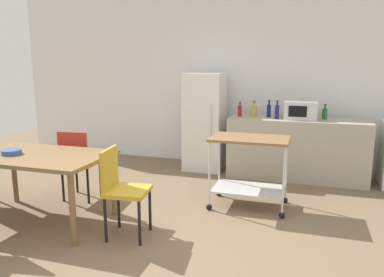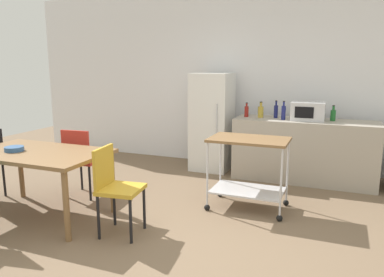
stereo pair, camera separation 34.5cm
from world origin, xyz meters
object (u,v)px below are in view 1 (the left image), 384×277
at_px(refrigerator, 205,122).
at_px(bottle_vinegar, 325,113).
at_px(bottle_sesame_oil, 269,110).
at_px(fruit_bowl, 11,152).
at_px(bottle_wine, 240,111).
at_px(kitchen_cart, 249,160).
at_px(bottle_soda, 254,111).
at_px(dining_table, 37,161).
at_px(bottle_soy_sauce, 277,111).
at_px(chair_red, 78,160).
at_px(microwave, 301,110).
at_px(chair_mustard, 121,186).

height_order(refrigerator, bottle_vinegar, refrigerator).
xyz_separation_m(refrigerator, bottle_sesame_oil, (1.01, -0.04, 0.23)).
bearing_deg(fruit_bowl, bottle_wine, 52.46).
xyz_separation_m(kitchen_cart, bottle_vinegar, (0.86, 1.44, 0.41)).
bearing_deg(bottle_soda, bottle_wine, -179.49).
relative_size(refrigerator, kitchen_cart, 1.70).
height_order(dining_table, bottle_soy_sauce, bottle_soy_sauce).
height_order(bottle_soy_sauce, fruit_bowl, bottle_soy_sauce).
distance_m(chair_red, microwave, 3.19).
bearing_deg(fruit_bowl, bottle_soy_sauce, 43.99).
bearing_deg(kitchen_cart, bottle_wine, 105.05).
relative_size(dining_table, refrigerator, 0.97).
xyz_separation_m(bottle_wine, bottle_sesame_oil, (0.43, 0.04, 0.02)).
distance_m(dining_table, chair_red, 0.71).
relative_size(chair_mustard, bottle_soy_sauce, 3.27).
bearing_deg(bottle_soda, dining_table, -128.01).
height_order(bottle_sesame_oil, microwave, bottle_sesame_oil).
distance_m(microwave, bottle_vinegar, 0.34).
relative_size(chair_red, fruit_bowl, 4.35).
bearing_deg(bottle_vinegar, bottle_soy_sauce, -166.20).
distance_m(refrigerator, bottle_wine, 0.62).
height_order(chair_mustard, microwave, microwave).
height_order(dining_table, kitchen_cart, kitchen_cart).
bearing_deg(dining_table, refrigerator, 65.93).
xyz_separation_m(refrigerator, kitchen_cart, (0.95, -1.47, -0.20)).
bearing_deg(dining_table, kitchen_cart, 27.53).
bearing_deg(bottle_soda, fruit_bowl, -130.43).
xyz_separation_m(bottle_soda, bottle_sesame_oil, (0.22, 0.04, 0.01)).
bearing_deg(bottle_vinegar, bottle_sesame_oil, -179.44).
height_order(refrigerator, kitchen_cart, refrigerator).
bearing_deg(chair_mustard, bottle_vinegar, -43.59).
height_order(bottle_wine, bottle_vinegar, bottle_vinegar).
height_order(bottle_wine, bottle_soy_sauce, bottle_soy_sauce).
bearing_deg(fruit_bowl, refrigerator, 62.29).
relative_size(kitchen_cart, bottle_sesame_oil, 3.48).
distance_m(bottle_soda, bottle_soy_sauce, 0.37).
bearing_deg(refrigerator, kitchen_cart, -57.10).
bearing_deg(bottle_vinegar, bottle_soda, -177.34).
bearing_deg(chair_mustard, bottle_wine, -22.26).
height_order(chair_mustard, bottle_sesame_oil, bottle_sesame_oil).
xyz_separation_m(bottle_soy_sauce, fruit_bowl, (-2.54, -2.45, -0.23)).
xyz_separation_m(chair_mustard, bottle_sesame_oil, (1.14, 2.59, 0.49)).
relative_size(dining_table, bottle_soy_sauce, 5.51).
distance_m(chair_red, refrigerator, 2.20).
distance_m(chair_red, kitchen_cart, 2.11).
distance_m(bottle_soda, bottle_vinegar, 1.02).
bearing_deg(bottle_soda, refrigerator, 174.05).
distance_m(chair_red, bottle_soy_sauce, 2.86).
xyz_separation_m(refrigerator, bottle_soda, (0.80, -0.08, 0.22)).
relative_size(bottle_soda, bottle_sesame_oil, 0.91).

